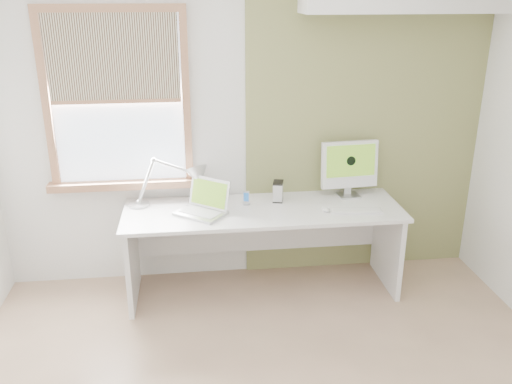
{
  "coord_description": "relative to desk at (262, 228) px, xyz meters",
  "views": [
    {
      "loc": [
        -0.44,
        -2.54,
        2.36
      ],
      "look_at": [
        0.0,
        1.05,
        1.0
      ],
      "focal_mm": 38.0,
      "sensor_mm": 36.0,
      "label": 1
    }
  ],
  "objects": [
    {
      "name": "room",
      "position": [
        -0.1,
        -1.44,
        0.77
      ],
      "size": [
        4.04,
        3.54,
        2.64
      ],
      "color": "tan",
      "rests_on": "ground"
    },
    {
      "name": "accent_wall",
      "position": [
        0.9,
        0.3,
        0.77
      ],
      "size": [
        2.0,
        0.02,
        2.6
      ],
      "primitive_type": "cube",
      "color": "#898351",
      "rests_on": "room"
    },
    {
      "name": "window",
      "position": [
        -1.1,
        0.27,
        1.01
      ],
      "size": [
        1.2,
        0.14,
        1.42
      ],
      "color": "#8C5E42",
      "rests_on": "room"
    },
    {
      "name": "desk",
      "position": [
        0.0,
        0.0,
        0.0
      ],
      "size": [
        2.2,
        0.7,
        0.73
      ],
      "color": "silver",
      "rests_on": "room"
    },
    {
      "name": "desk_lamp",
      "position": [
        -0.59,
        0.11,
        0.4
      ],
      "size": [
        0.7,
        0.28,
        0.4
      ],
      "color": "#B7BABC",
      "rests_on": "desk"
    },
    {
      "name": "laptop",
      "position": [
        -0.46,
        -0.08,
        0.26
      ],
      "size": [
        0.46,
        0.45,
        0.25
      ],
      "color": "#B7BABC",
      "rests_on": "desk"
    },
    {
      "name": "phone_dock",
      "position": [
        -0.12,
        0.05,
        0.23
      ],
      "size": [
        0.08,
        0.08,
        0.12
      ],
      "color": "#B7BABC",
      "rests_on": "desk"
    },
    {
      "name": "external_drive",
      "position": [
        0.14,
        0.1,
        0.28
      ],
      "size": [
        0.11,
        0.14,
        0.16
      ],
      "color": "#B7BABC",
      "rests_on": "desk"
    },
    {
      "name": "imac",
      "position": [
        0.75,
        0.15,
        0.46
      ],
      "size": [
        0.48,
        0.17,
        0.47
      ],
      "color": "#B7BABC",
      "rests_on": "desk"
    },
    {
      "name": "keyboard",
      "position": [
        0.71,
        -0.21,
        0.2
      ],
      "size": [
        0.42,
        0.16,
        0.02
      ],
      "color": "white",
      "rests_on": "desk"
    },
    {
      "name": "mouse",
      "position": [
        0.48,
        -0.17,
        0.21
      ],
      "size": [
        0.07,
        0.1,
        0.03
      ],
      "primitive_type": "ellipsoid",
      "rotation": [
        0.0,
        0.0,
        0.15
      ],
      "color": "white",
      "rests_on": "desk"
    }
  ]
}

